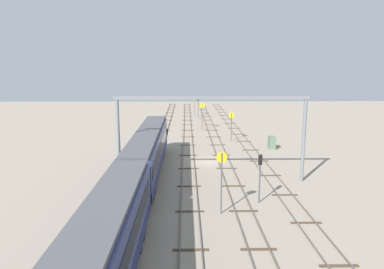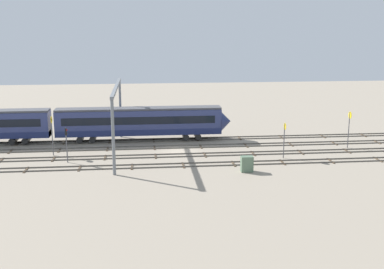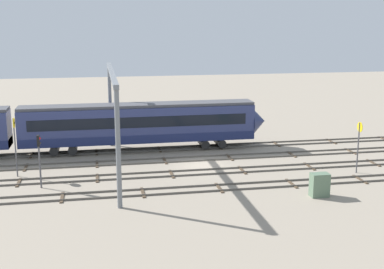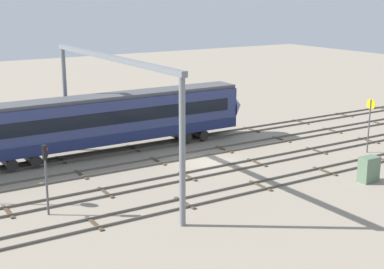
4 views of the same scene
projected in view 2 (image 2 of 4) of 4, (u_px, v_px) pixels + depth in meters
The scene contains 11 objects.
ground_plane at pixel (179, 151), 64.61m from camera, with size 158.60×158.60×0.00m, color gray.
track_near_foreground at pixel (183, 165), 58.05m from camera, with size 142.60×2.40×0.16m.
track_second_near at pixel (180, 155), 62.41m from camera, with size 142.60×2.40×0.16m.
track_middle at pixel (178, 147), 66.78m from camera, with size 142.60×2.40×0.16m.
track_with_train at pixel (175, 139), 71.14m from camera, with size 142.60×2.40×0.16m.
overhead_gantry at pixel (117, 103), 62.21m from camera, with size 0.40×19.74×9.01m.
speed_sign_near_foreground at pixel (52, 131), 61.87m from camera, with size 0.14×0.88×5.20m.
speed_sign_mid_trackside at pixel (284, 135), 60.64m from camera, with size 0.14×0.89×4.61m.
speed_sign_distant_end at pixel (349, 124), 65.77m from camera, with size 0.14×0.96×5.11m.
signal_light_trackside_departure at pixel (66, 140), 58.72m from camera, with size 0.31×0.32×4.39m.
relay_cabinet at pixel (247, 164), 55.42m from camera, with size 1.42×0.88×1.84m.
Camera 2 is at (-4.72, -62.34, 16.55)m, focal length 44.67 mm.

